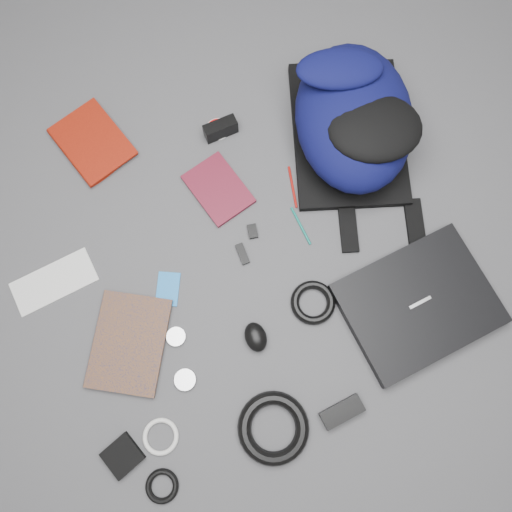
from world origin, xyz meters
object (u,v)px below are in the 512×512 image
object	(u,v)px
textbook_red	(68,159)
pouch	(123,456)
backpack	(354,117)
laptop	(418,304)
dvd_case	(218,189)
compact_camera	(221,129)
power_brick	(342,412)
comic_book	(94,338)
mouse	(256,337)

from	to	relation	value
textbook_red	pouch	bearing A→B (deg)	-114.35
backpack	laptop	size ratio (longest dim) A/B	1.30
textbook_red	pouch	distance (m)	0.84
textbook_red	dvd_case	world-z (taller)	textbook_red
laptop	dvd_case	bearing A→B (deg)	121.89
compact_camera	power_brick	size ratio (longest dim) A/B	0.88
laptop	comic_book	bearing A→B (deg)	159.31
pouch	backpack	bearing A→B (deg)	39.20
dvd_case	textbook_red	bearing A→B (deg)	132.20
textbook_red	pouch	size ratio (longest dim) A/B	2.77
mouse	comic_book	bearing A→B (deg)	160.65
textbook_red	mouse	xyz separation A→B (m)	(0.38, -0.65, 0.01)
laptop	power_brick	world-z (taller)	laptop
dvd_case	power_brick	bearing A→B (deg)	-97.86
laptop	mouse	size ratio (longest dim) A/B	4.84
power_brick	pouch	distance (m)	0.57
textbook_red	pouch	xyz separation A→B (m)	(-0.03, -0.84, -0.00)
comic_book	dvd_case	size ratio (longest dim) A/B	1.37
textbook_red	power_brick	distance (m)	1.04
textbook_red	comic_book	distance (m)	0.53
mouse	power_brick	world-z (taller)	mouse
textbook_red	laptop	bearing A→B (deg)	-62.21
backpack	comic_book	distance (m)	0.93
laptop	textbook_red	bearing A→B (deg)	130.03
mouse	power_brick	size ratio (longest dim) A/B	0.72
comic_book	compact_camera	size ratio (longest dim) A/B	2.63
comic_book	power_brick	xyz separation A→B (m)	(0.57, -0.37, 0.00)
power_brick	pouch	bearing A→B (deg)	163.89
comic_book	laptop	bearing A→B (deg)	14.33
laptop	power_brick	xyz separation A→B (m)	(-0.29, -0.21, -0.01)
textbook_red	pouch	world-z (taller)	textbook_red
mouse	power_brick	bearing A→B (deg)	-60.04
backpack	pouch	distance (m)	1.09
backpack	mouse	distance (m)	0.66
backpack	pouch	xyz separation A→B (m)	(-0.84, -0.68, -0.09)
dvd_case	laptop	bearing A→B (deg)	-67.61
textbook_red	power_brick	xyz separation A→B (m)	(0.54, -0.90, 0.00)
mouse	pouch	world-z (taller)	mouse
laptop	compact_camera	world-z (taller)	compact_camera
compact_camera	backpack	bearing A→B (deg)	-25.04
compact_camera	comic_book	bearing A→B (deg)	-142.67
pouch	comic_book	bearing A→B (deg)	91.16
mouse	dvd_case	bearing A→B (deg)	84.82
dvd_case	pouch	size ratio (longest dim) A/B	2.28
backpack	dvd_case	bearing A→B (deg)	-158.43
backpack	laptop	distance (m)	0.54
comic_book	dvd_case	world-z (taller)	comic_book
power_brick	backpack	bearing A→B (deg)	59.42
backpack	dvd_case	size ratio (longest dim) A/B	2.67
dvd_case	mouse	bearing A→B (deg)	-111.83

